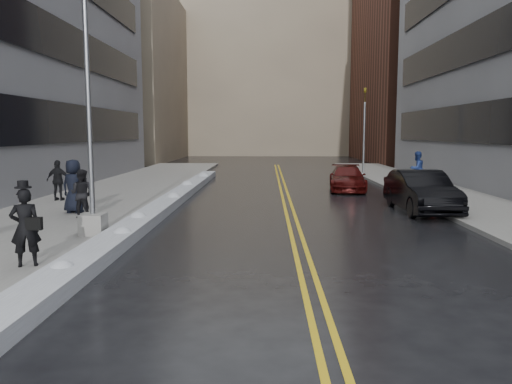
# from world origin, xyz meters

# --- Properties ---
(ground) EXTENTS (160.00, 160.00, 0.00)m
(ground) POSITION_xyz_m (0.00, 0.00, 0.00)
(ground) COLOR black
(ground) RESTS_ON ground
(sidewalk_west) EXTENTS (5.50, 50.00, 0.15)m
(sidewalk_west) POSITION_xyz_m (-5.75, 10.00, 0.07)
(sidewalk_west) COLOR gray
(sidewalk_west) RESTS_ON ground
(sidewalk_east) EXTENTS (4.00, 50.00, 0.15)m
(sidewalk_east) POSITION_xyz_m (10.00, 10.00, 0.07)
(sidewalk_east) COLOR gray
(sidewalk_east) RESTS_ON ground
(lane_line_left) EXTENTS (0.12, 50.00, 0.01)m
(lane_line_left) POSITION_xyz_m (2.35, 10.00, 0.00)
(lane_line_left) COLOR gold
(lane_line_left) RESTS_ON ground
(lane_line_right) EXTENTS (0.12, 50.00, 0.01)m
(lane_line_right) POSITION_xyz_m (2.65, 10.00, 0.00)
(lane_line_right) COLOR gold
(lane_line_right) RESTS_ON ground
(snow_ridge) EXTENTS (0.90, 30.00, 0.34)m
(snow_ridge) POSITION_xyz_m (-2.45, 8.00, 0.17)
(snow_ridge) COLOR silver
(snow_ridge) RESTS_ON ground
(building_west_far) EXTENTS (14.00, 22.00, 18.00)m
(building_west_far) POSITION_xyz_m (-15.50, 44.00, 9.00)
(building_west_far) COLOR gray
(building_west_far) RESTS_ON ground
(building_east_far) EXTENTS (14.00, 20.00, 28.00)m
(building_east_far) POSITION_xyz_m (19.00, 42.00, 14.00)
(building_east_far) COLOR #562D21
(building_east_far) RESTS_ON ground
(building_far) EXTENTS (36.00, 16.00, 22.00)m
(building_far) POSITION_xyz_m (2.00, 60.00, 11.00)
(building_far) COLOR gray
(building_far) RESTS_ON ground
(lamppost) EXTENTS (0.65, 0.65, 7.62)m
(lamppost) POSITION_xyz_m (-3.30, 2.00, 2.53)
(lamppost) COLOR gray
(lamppost) RESTS_ON sidewalk_west
(fire_hydrant) EXTENTS (0.26, 0.26, 0.73)m
(fire_hydrant) POSITION_xyz_m (9.00, 10.00, 0.55)
(fire_hydrant) COLOR maroon
(fire_hydrant) RESTS_ON sidewalk_east
(traffic_signal) EXTENTS (0.16, 0.20, 6.00)m
(traffic_signal) POSITION_xyz_m (8.50, 24.00, 3.40)
(traffic_signal) COLOR gray
(traffic_signal) RESTS_ON sidewalk_east
(pedestrian_fedora) EXTENTS (0.73, 0.60, 1.71)m
(pedestrian_fedora) POSITION_xyz_m (-3.59, -1.34, 1.00)
(pedestrian_fedora) COLOR black
(pedestrian_fedora) RESTS_ON sidewalk_west
(pedestrian_b) EXTENTS (0.86, 0.71, 1.65)m
(pedestrian_b) POSITION_xyz_m (-4.66, 4.82, 0.98)
(pedestrian_b) COLOR black
(pedestrian_b) RESTS_ON sidewalk_west
(pedestrian_c) EXTENTS (1.07, 0.83, 1.93)m
(pedestrian_c) POSITION_xyz_m (-5.33, 5.85, 1.12)
(pedestrian_c) COLOR black
(pedestrian_c) RESTS_ON sidewalk_west
(pedestrian_d) EXTENTS (1.03, 0.46, 1.72)m
(pedestrian_d) POSITION_xyz_m (-7.26, 9.10, 1.01)
(pedestrian_d) COLOR black
(pedestrian_d) RESTS_ON sidewalk_west
(pedestrian_east) EXTENTS (1.14, 1.06, 1.87)m
(pedestrian_east) POSITION_xyz_m (9.72, 15.30, 1.08)
(pedestrian_east) COLOR navy
(pedestrian_east) RESTS_ON sidewalk_east
(car_black) EXTENTS (1.80, 4.88, 1.59)m
(car_black) POSITION_xyz_m (7.50, 7.21, 0.80)
(car_black) COLOR black
(car_black) RESTS_ON ground
(car_maroon) EXTENTS (2.26, 4.62, 1.29)m
(car_maroon) POSITION_xyz_m (5.83, 14.36, 0.65)
(car_maroon) COLOR #3E0B09
(car_maroon) RESTS_ON ground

